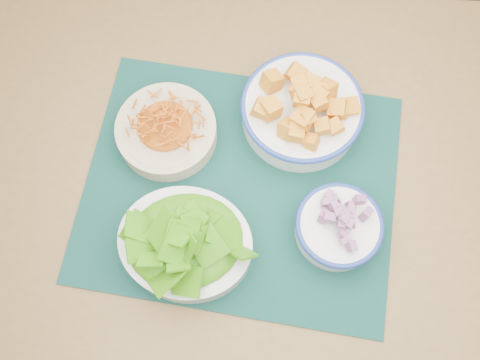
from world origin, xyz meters
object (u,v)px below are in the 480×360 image
(placemat, at_px, (240,186))
(squash_bowl, at_px, (303,106))
(table, at_px, (281,198))
(onion_bowl, at_px, (339,226))
(lettuce_bowl, at_px, (184,240))
(carrot_bowl, at_px, (166,129))

(placemat, height_order, squash_bowl, squash_bowl)
(table, xyz_separation_m, placemat, (-0.08, 0.00, 0.09))
(table, distance_m, placemat, 0.12)
(placemat, distance_m, onion_bowl, 0.19)
(lettuce_bowl, distance_m, onion_bowl, 0.26)
(placemat, xyz_separation_m, lettuce_bowl, (-0.11, -0.10, 0.05))
(table, bearing_deg, placemat, -169.84)
(table, height_order, onion_bowl, onion_bowl)
(carrot_bowl, bearing_deg, lettuce_bowl, -85.94)
(squash_bowl, distance_m, onion_bowl, 0.23)
(table, relative_size, squash_bowl, 5.02)
(carrot_bowl, distance_m, lettuce_bowl, 0.22)
(squash_bowl, xyz_separation_m, lettuce_bowl, (-0.23, -0.22, 0.00))
(carrot_bowl, distance_m, squash_bowl, 0.25)
(squash_bowl, bearing_deg, carrot_bowl, -179.10)
(carrot_bowl, height_order, lettuce_bowl, lettuce_bowl)
(table, xyz_separation_m, squash_bowl, (0.05, 0.12, 0.15))
(placemat, bearing_deg, carrot_bowl, 153.75)
(placemat, xyz_separation_m, carrot_bowl, (-0.12, 0.11, 0.03))
(table, relative_size, lettuce_bowl, 5.13)
(carrot_bowl, relative_size, squash_bowl, 0.82)
(placemat, distance_m, carrot_bowl, 0.17)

